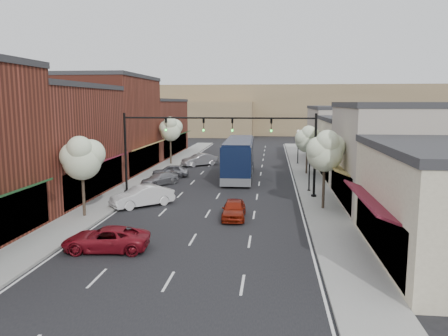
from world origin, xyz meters
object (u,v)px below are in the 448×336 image
(signal_mast_right, at_px, (286,142))
(red_hatchback, at_px, (234,209))
(signal_mast_left, at_px, (152,141))
(coach_bus, at_px, (239,158))
(tree_right_far, at_px, (308,139))
(parked_car_a, at_px, (106,239))
(lamp_post_far, at_px, (298,141))
(tree_left_far, at_px, (171,129))
(tree_left_near, at_px, (82,157))
(parked_car_d, at_px, (171,171))
(lamp_post_near, at_px, (310,158))
(parked_car_b, at_px, (142,196))
(parked_car_c, at_px, (160,179))
(parked_car_e, at_px, (200,160))
(tree_right_near, at_px, (326,150))

(signal_mast_right, distance_m, red_hatchback, 8.90)
(signal_mast_right, height_order, signal_mast_left, same)
(coach_bus, relative_size, red_hatchback, 3.42)
(tree_right_far, relative_size, parked_car_a, 1.18)
(lamp_post_far, bearing_deg, tree_left_far, -172.70)
(signal_mast_right, relative_size, tree_left_far, 1.34)
(tree_left_near, height_order, red_hatchback, tree_left_near)
(red_hatchback, xyz_separation_m, parked_car_d, (-8.15, 15.92, 0.00))
(tree_right_far, distance_m, lamp_post_near, 9.51)
(tree_left_near, xyz_separation_m, lamp_post_far, (16.05, 28.06, -1.22))
(parked_car_b, bearing_deg, parked_car_c, 144.16)
(tree_left_near, xyz_separation_m, parked_car_e, (3.77, 25.51, -3.47))
(lamp_post_far, xyz_separation_m, parked_car_c, (-14.00, -15.67, -2.42))
(tree_right_far, relative_size, parked_car_e, 1.18)
(coach_bus, height_order, parked_car_e, coach_bus)
(parked_car_c, relative_size, parked_car_d, 1.05)
(red_hatchback, xyz_separation_m, parked_car_a, (-6.24, -7.27, -0.02))
(lamp_post_near, bearing_deg, lamp_post_far, 90.00)
(coach_bus, xyz_separation_m, parked_car_c, (-7.23, -5.31, -1.50))
(signal_mast_right, height_order, parked_car_c, signal_mast_right)
(parked_car_b, distance_m, parked_car_c, 8.69)
(tree_right_near, height_order, tree_left_far, tree_left_far)
(signal_mast_right, bearing_deg, parked_car_b, -158.45)
(parked_car_a, bearing_deg, signal_mast_right, 140.21)
(tree_left_near, height_order, lamp_post_near, tree_left_near)
(tree_left_near, distance_m, parked_car_e, 26.02)
(signal_mast_right, height_order, tree_left_near, signal_mast_right)
(parked_car_c, bearing_deg, signal_mast_left, -46.71)
(lamp_post_near, bearing_deg, parked_car_d, 155.66)
(signal_mast_right, height_order, parked_car_d, signal_mast_right)
(lamp_post_near, bearing_deg, parked_car_e, 129.39)
(coach_bus, xyz_separation_m, parked_car_a, (-5.31, -24.00, -1.44))
(parked_car_e, bearing_deg, parked_car_d, -50.99)
(parked_car_c, relative_size, parked_car_e, 0.88)
(coach_bus, distance_m, red_hatchback, 16.81)
(tree_right_near, xyz_separation_m, parked_car_a, (-12.62, -10.30, -3.81))
(lamp_post_far, distance_m, coach_bus, 12.41)
(red_hatchback, bearing_deg, parked_car_b, 157.30)
(parked_car_a, bearing_deg, tree_left_near, -152.95)
(tree_right_near, distance_m, tree_left_far, 27.56)
(signal_mast_left, bearing_deg, parked_car_e, 86.27)
(tree_right_far, xyz_separation_m, parked_car_a, (-12.62, -26.30, -3.35))
(signal_mast_right, relative_size, parked_car_d, 2.13)
(tree_left_near, distance_m, parked_car_b, 5.87)
(tree_left_near, distance_m, parked_car_a, 8.27)
(tree_left_near, relative_size, parked_car_d, 1.47)
(parked_car_b, bearing_deg, signal_mast_left, 142.47)
(red_hatchback, relative_size, parked_car_b, 0.80)
(tree_right_near, height_order, parked_car_e, tree_right_near)
(tree_right_near, relative_size, parked_car_c, 1.47)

